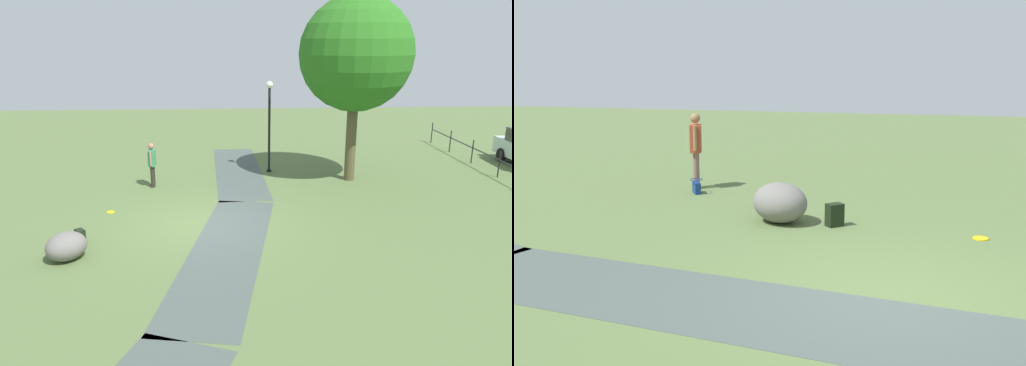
% 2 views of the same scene
% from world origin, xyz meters
% --- Properties ---
extents(ground_plane, '(48.00, 48.00, 0.00)m').
position_xyz_m(ground_plane, '(0.00, 0.00, 0.00)').
color(ground_plane, '#566B3C').
extents(footpath_segment_near, '(8.07, 2.22, 0.01)m').
position_xyz_m(footpath_segment_near, '(-6.00, 1.23, 0.00)').
color(footpath_segment_near, '#47524D').
rests_on(footpath_segment_near, ground).
extents(footpath_segment_mid, '(8.20, 3.20, 0.01)m').
position_xyz_m(footpath_segment_mid, '(1.93, 0.72, 0.00)').
color(footpath_segment_mid, '#47524D').
rests_on(footpath_segment_mid, ground).
extents(large_shade_tree, '(4.19, 4.19, 6.86)m').
position_xyz_m(large_shade_tree, '(-4.45, 5.52, 4.75)').
color(large_shade_tree, brown).
rests_on(large_shade_tree, ground).
extents(lamp_post, '(0.28, 0.28, 3.69)m').
position_xyz_m(lamp_post, '(-5.79, 2.50, 2.27)').
color(lamp_post, black).
rests_on(lamp_post, ground).
extents(lawn_boulder, '(1.38, 1.34, 0.71)m').
position_xyz_m(lawn_boulder, '(2.17, -3.28, 0.36)').
color(lawn_boulder, slate).
rests_on(lawn_boulder, ground).
extents(man_near_boulder, '(0.52, 0.27, 1.66)m').
position_xyz_m(man_near_boulder, '(-3.93, -1.98, 0.96)').
color(man_near_boulder, '#2D281F').
rests_on(man_near_boulder, ground).
extents(backpack_by_boulder, '(0.35, 0.35, 0.40)m').
position_xyz_m(backpack_by_boulder, '(1.20, -3.23, 0.19)').
color(backpack_by_boulder, black).
rests_on(backpack_by_boulder, ground).
extents(frisbee_on_grass, '(0.26, 0.26, 0.02)m').
position_xyz_m(frisbee_on_grass, '(-1.22, -2.96, 0.01)').
color(frisbee_on_grass, yellow).
rests_on(frisbee_on_grass, ground).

